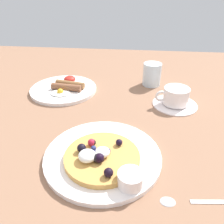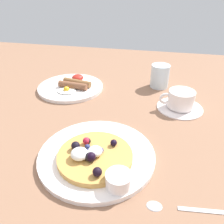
{
  "view_description": "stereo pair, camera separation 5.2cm",
  "coord_description": "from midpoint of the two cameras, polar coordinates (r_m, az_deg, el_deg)",
  "views": [
    {
      "loc": [
        14.08,
        -52.87,
        35.17
      ],
      "look_at": [
        8.6,
        -1.9,
        4.0
      ],
      "focal_mm": 36.34,
      "sensor_mm": 36.0,
      "label": 1
    },
    {
      "loc": [
        19.26,
        -52.04,
        35.17
      ],
      "look_at": [
        8.6,
        -1.9,
        4.0
      ],
      "focal_mm": 36.34,
      "sensor_mm": 36.0,
      "label": 2
    }
  ],
  "objects": [
    {
      "name": "coffee_cup",
      "position": [
        0.72,
        13.74,
        4.01
      ],
      "size": [
        10.49,
        7.78,
        5.11
      ],
      "color": "white",
      "rests_on": "coffee_saucer"
    },
    {
      "name": "ground_plane",
      "position": [
        0.66,
        -9.55,
        -2.87
      ],
      "size": [
        163.21,
        141.63,
        3.0
      ],
      "primitive_type": "cube",
      "color": "#8A624A"
    },
    {
      "name": "pancake_with_berries",
      "position": [
        0.49,
        -6.0,
        -11.17
      ],
      "size": [
        16.23,
        16.23,
        3.48
      ],
      "color": "#CB9246",
      "rests_on": "pancake_plate"
    },
    {
      "name": "teaspoon",
      "position": [
        0.45,
        14.13,
        -21.05
      ],
      "size": [
        13.62,
        2.7,
        0.6
      ],
      "color": "silver",
      "rests_on": "ground_plane"
    },
    {
      "name": "pancake_plate",
      "position": [
        0.52,
        -5.31,
        -11.02
      ],
      "size": [
        25.95,
        25.95,
        1.14
      ],
      "primitive_type": "cylinder",
      "color": "white",
      "rests_on": "ground_plane"
    },
    {
      "name": "coffee_saucer",
      "position": [
        0.73,
        13.56,
        1.92
      ],
      "size": [
        13.81,
        13.81,
        0.72
      ],
      "primitive_type": "cylinder",
      "color": "white",
      "rests_on": "ground_plane"
    },
    {
      "name": "breakfast_plate",
      "position": [
        0.82,
        -13.87,
        5.52
      ],
      "size": [
        22.93,
        22.93,
        1.17
      ],
      "primitive_type": "cylinder",
      "color": "white",
      "rests_on": "ground_plane"
    },
    {
      "name": "water_glass",
      "position": [
        0.84,
        8.25,
        9.33
      ],
      "size": [
        6.56,
        6.56,
        8.16
      ],
      "primitive_type": "cylinder",
      "color": "silver",
      "rests_on": "ground_plane"
    },
    {
      "name": "fried_breakfast",
      "position": [
        0.81,
        -13.01,
        6.56
      ],
      "size": [
        11.21,
        14.5,
        2.51
      ],
      "color": "brown",
      "rests_on": "breakfast_plate"
    },
    {
      "name": "syrup_ramekin",
      "position": [
        0.44,
        1.14,
        -16.63
      ],
      "size": [
        4.96,
        4.96,
        2.91
      ],
      "color": "white",
      "rests_on": "pancake_plate"
    }
  ]
}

